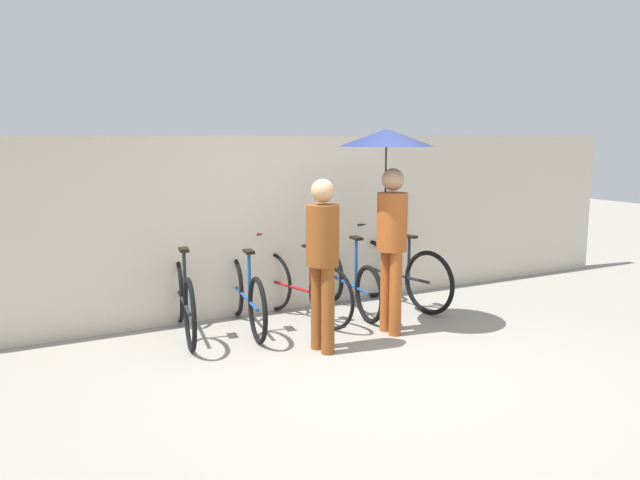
{
  "coord_description": "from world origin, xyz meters",
  "views": [
    {
      "loc": [
        -3.04,
        -4.57,
        2.08
      ],
      "look_at": [
        0.0,
        1.2,
        1.0
      ],
      "focal_mm": 35.0,
      "sensor_mm": 36.0,
      "label": 1
    }
  ],
  "objects_px": {
    "parked_bicycle_2": "(300,287)",
    "parked_bicycle_1": "(246,296)",
    "parked_bicycle_3": "(349,283)",
    "pedestrian_leading": "(323,252)",
    "parked_bicycle_4": "(398,274)",
    "pedestrian_center": "(388,175)",
    "parked_bicycle_0": "(184,300)"
  },
  "relations": [
    {
      "from": "parked_bicycle_1",
      "to": "pedestrian_leading",
      "type": "bearing_deg",
      "value": -151.47
    },
    {
      "from": "parked_bicycle_2",
      "to": "pedestrian_center",
      "type": "relative_size",
      "value": 0.79
    },
    {
      "from": "parked_bicycle_0",
      "to": "pedestrian_center",
      "type": "bearing_deg",
      "value": -104.51
    },
    {
      "from": "parked_bicycle_2",
      "to": "parked_bicycle_1",
      "type": "bearing_deg",
      "value": 77.7
    },
    {
      "from": "parked_bicycle_1",
      "to": "pedestrian_leading",
      "type": "distance_m",
      "value": 1.29
    },
    {
      "from": "parked_bicycle_3",
      "to": "pedestrian_center",
      "type": "xyz_separation_m",
      "value": [
        -0.04,
        -0.86,
        1.34
      ]
    },
    {
      "from": "parked_bicycle_1",
      "to": "parked_bicycle_2",
      "type": "xyz_separation_m",
      "value": [
        0.67,
        0.02,
        0.01
      ]
    },
    {
      "from": "parked_bicycle_1",
      "to": "parked_bicycle_2",
      "type": "bearing_deg",
      "value": -79.9
    },
    {
      "from": "pedestrian_leading",
      "to": "pedestrian_center",
      "type": "height_order",
      "value": "pedestrian_center"
    },
    {
      "from": "pedestrian_leading",
      "to": "pedestrian_center",
      "type": "distance_m",
      "value": 1.18
    },
    {
      "from": "parked_bicycle_2",
      "to": "pedestrian_center",
      "type": "xyz_separation_m",
      "value": [
        0.64,
        -0.83,
        1.31
      ]
    },
    {
      "from": "pedestrian_center",
      "to": "pedestrian_leading",
      "type": "bearing_deg",
      "value": -163.02
    },
    {
      "from": "parked_bicycle_2",
      "to": "parked_bicycle_4",
      "type": "height_order",
      "value": "parked_bicycle_4"
    },
    {
      "from": "pedestrian_leading",
      "to": "parked_bicycle_4",
      "type": "bearing_deg",
      "value": 26.33
    },
    {
      "from": "parked_bicycle_1",
      "to": "parked_bicycle_4",
      "type": "relative_size",
      "value": 0.99
    },
    {
      "from": "parked_bicycle_3",
      "to": "pedestrian_leading",
      "type": "distance_m",
      "value": 1.6
    },
    {
      "from": "parked_bicycle_4",
      "to": "parked_bicycle_3",
      "type": "bearing_deg",
      "value": 75.04
    },
    {
      "from": "parked_bicycle_4",
      "to": "pedestrian_center",
      "type": "height_order",
      "value": "pedestrian_center"
    },
    {
      "from": "parked_bicycle_0",
      "to": "pedestrian_leading",
      "type": "relative_size",
      "value": 1.04
    },
    {
      "from": "parked_bicycle_0",
      "to": "parked_bicycle_1",
      "type": "distance_m",
      "value": 0.68
    },
    {
      "from": "parked_bicycle_3",
      "to": "parked_bicycle_2",
      "type": "bearing_deg",
      "value": 97.97
    },
    {
      "from": "parked_bicycle_3",
      "to": "parked_bicycle_4",
      "type": "distance_m",
      "value": 0.67
    },
    {
      "from": "parked_bicycle_4",
      "to": "pedestrian_center",
      "type": "bearing_deg",
      "value": 128.32
    },
    {
      "from": "parked_bicycle_0",
      "to": "parked_bicycle_3",
      "type": "xyz_separation_m",
      "value": [
        2.02,
        -0.01,
        -0.04
      ]
    },
    {
      "from": "parked_bicycle_1",
      "to": "pedestrian_center",
      "type": "height_order",
      "value": "pedestrian_center"
    },
    {
      "from": "parked_bicycle_1",
      "to": "parked_bicycle_2",
      "type": "relative_size",
      "value": 1.02
    },
    {
      "from": "parked_bicycle_4",
      "to": "pedestrian_center",
      "type": "relative_size",
      "value": 0.82
    },
    {
      "from": "parked_bicycle_3",
      "to": "parked_bicycle_1",
      "type": "bearing_deg",
      "value": 97.4
    },
    {
      "from": "pedestrian_leading",
      "to": "parked_bicycle_1",
      "type": "bearing_deg",
      "value": 103.39
    },
    {
      "from": "parked_bicycle_1",
      "to": "pedestrian_leading",
      "type": "xyz_separation_m",
      "value": [
        0.39,
        -1.06,
        0.63
      ]
    },
    {
      "from": "parked_bicycle_2",
      "to": "parked_bicycle_3",
      "type": "height_order",
      "value": "parked_bicycle_3"
    },
    {
      "from": "parked_bicycle_0",
      "to": "parked_bicycle_4",
      "type": "bearing_deg",
      "value": -82.16
    }
  ]
}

